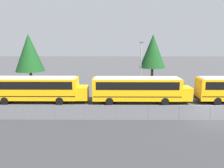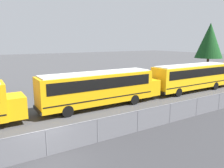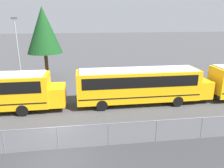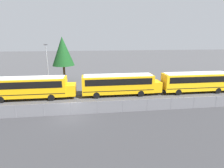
% 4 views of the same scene
% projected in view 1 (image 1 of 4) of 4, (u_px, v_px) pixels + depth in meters
% --- Properties ---
extents(ground_plane, '(200.00, 200.00, 0.00)m').
position_uv_depth(ground_plane, '(210.00, 120.00, 21.52)').
color(ground_plane, '#424244').
extents(fence, '(116.13, 0.07, 1.50)m').
position_uv_depth(fence, '(211.00, 113.00, 21.37)').
color(fence, '#9EA0A5').
rests_on(fence, ground_plane).
extents(school_bus_2, '(12.32, 2.46, 3.26)m').
position_uv_depth(school_bus_2, '(37.00, 88.00, 27.55)').
color(school_bus_2, '#EDA80F').
rests_on(school_bus_2, ground_plane).
extents(school_bus_3, '(12.32, 2.46, 3.26)m').
position_uv_depth(school_bus_3, '(139.00, 88.00, 27.33)').
color(school_bus_3, '#EDA80F').
rests_on(school_bus_3, ground_plane).
extents(light_pole, '(0.60, 0.24, 7.63)m').
position_uv_depth(light_pole, '(141.00, 64.00, 33.88)').
color(light_pole, gray).
rests_on(light_pole, ground_plane).
extents(tree_0, '(4.98, 4.98, 9.05)m').
position_uv_depth(tree_0, '(29.00, 53.00, 37.74)').
color(tree_0, '#51381E').
rests_on(tree_0, ground_plane).
extents(tree_1, '(4.34, 4.34, 8.93)m').
position_uv_depth(tree_1, '(153.00, 51.00, 36.80)').
color(tree_1, '#51381E').
rests_on(tree_1, ground_plane).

